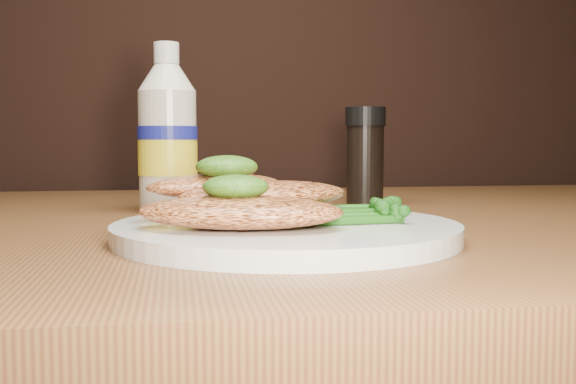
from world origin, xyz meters
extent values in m
cylinder|color=white|center=(-0.04, 0.88, 0.76)|extent=(0.28, 0.28, 0.01)
ellipsoid|color=#EB854A|center=(-0.08, 0.85, 0.78)|extent=(0.17, 0.11, 0.02)
ellipsoid|color=#EB854A|center=(-0.06, 0.91, 0.78)|extent=(0.17, 0.12, 0.02)
ellipsoid|color=#EB854A|center=(-0.10, 0.93, 0.79)|extent=(0.14, 0.12, 0.02)
ellipsoid|color=#153708|center=(-0.09, 0.86, 0.80)|extent=(0.06, 0.05, 0.02)
ellipsoid|color=#153708|center=(-0.09, 0.91, 0.81)|extent=(0.06, 0.06, 0.02)
camera|label=1|loc=(-0.13, 0.35, 0.83)|focal=42.60mm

